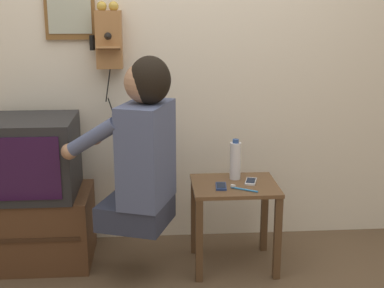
% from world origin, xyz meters
% --- Properties ---
extents(wall_back, '(6.80, 0.05, 2.55)m').
position_xyz_m(wall_back, '(0.00, 1.02, 1.27)').
color(wall_back, silver).
rests_on(wall_back, ground_plane).
extents(side_table, '(0.50, 0.42, 0.52)m').
position_xyz_m(side_table, '(0.38, 0.55, 0.40)').
color(side_table, brown).
rests_on(side_table, ground_plane).
extents(person, '(0.62, 0.53, 0.95)m').
position_xyz_m(person, '(-0.15, 0.43, 0.79)').
color(person, '#2D3347').
rests_on(person, ground_plane).
extents(tv_stand, '(0.75, 0.48, 0.44)m').
position_xyz_m(tv_stand, '(-0.85, 0.70, 0.22)').
color(tv_stand, '#51331E').
rests_on(tv_stand, ground_plane).
extents(television, '(0.56, 0.49, 0.46)m').
position_xyz_m(television, '(-0.83, 0.69, 0.67)').
color(television, '#232326').
rests_on(television, tv_stand).
extents(wall_phone_antique, '(0.20, 0.19, 0.77)m').
position_xyz_m(wall_phone_antique, '(-0.35, 0.94, 1.34)').
color(wall_phone_antique, '#9E6B3D').
extents(cell_phone_held, '(0.07, 0.13, 0.01)m').
position_xyz_m(cell_phone_held, '(0.29, 0.50, 0.52)').
color(cell_phone_held, navy).
rests_on(cell_phone_held, side_table).
extents(cell_phone_spare, '(0.09, 0.14, 0.01)m').
position_xyz_m(cell_phone_spare, '(0.48, 0.57, 0.52)').
color(cell_phone_spare, silver).
rests_on(cell_phone_spare, side_table).
extents(water_bottle, '(0.07, 0.07, 0.25)m').
position_xyz_m(water_bottle, '(0.40, 0.64, 0.63)').
color(water_bottle, silver).
rests_on(water_bottle, side_table).
extents(toothbrush, '(0.14, 0.10, 0.02)m').
position_xyz_m(toothbrush, '(0.41, 0.44, 0.53)').
color(toothbrush, '#338CD8').
rests_on(toothbrush, side_table).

